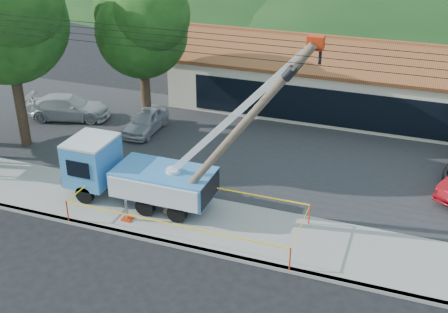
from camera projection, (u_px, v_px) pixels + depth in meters
ground at (156, 278)px, 21.03m from camera, size 120.00×120.00×0.00m
curb at (179, 245)px, 22.77m from camera, size 60.00×0.25×0.15m
sidewalk at (197, 221)px, 24.37m from camera, size 60.00×4.00×0.15m
parking_lot at (253, 148)px, 31.10m from camera, size 60.00×12.00×0.10m
strip_mall at (351, 81)px, 35.77m from camera, size 22.50×8.53×4.67m
tree_west_near at (4, 10)px, 28.14m from camera, size 7.56×6.72×10.80m
tree_lot at (141, 23)px, 31.38m from camera, size 6.30×5.60×8.94m
utility_truck at (136, 172)px, 25.18m from camera, size 11.34×3.68×8.37m
leaning_pole at (238, 130)px, 21.87m from camera, size 6.34×1.82×8.32m
caution_tape at (188, 208)px, 23.86m from camera, size 9.88×3.41×0.98m
car_silver at (147, 133)px, 33.06m from camera, size 1.68×3.93×1.32m
car_white at (70, 120)px, 34.88m from camera, size 5.47×3.44×1.48m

